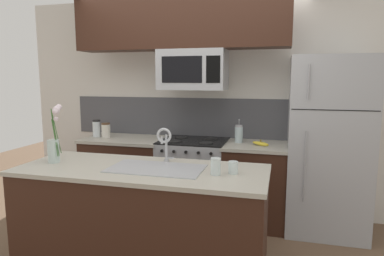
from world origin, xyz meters
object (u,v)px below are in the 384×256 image
(banana_bunch, at_px, (261,144))
(flower_vase, at_px, (54,145))
(refrigerator, at_px, (327,146))
(french_press, at_px, (239,134))
(stove_range, at_px, (194,179))
(storage_jar_tall, at_px, (97,128))
(storage_jar_medium, at_px, (106,130))
(spare_glass, at_px, (233,167))
(microwave, at_px, (193,70))
(sink_faucet, at_px, (165,140))
(drinking_glass, at_px, (216,166))

(banana_bunch, distance_m, flower_vase, 2.07)
(refrigerator, relative_size, french_press, 6.95)
(stove_range, relative_size, storage_jar_tall, 4.37)
(storage_jar_medium, bearing_deg, stove_range, 0.80)
(french_press, distance_m, spare_glass, 1.29)
(refrigerator, distance_m, flower_vase, 2.70)
(microwave, relative_size, french_press, 2.79)
(storage_jar_medium, bearing_deg, microwave, -0.28)
(sink_faucet, distance_m, drinking_glass, 0.57)
(storage_jar_medium, distance_m, spare_glass, 2.12)
(banana_bunch, bearing_deg, drinking_glass, -101.74)
(stove_range, height_order, storage_jar_medium, storage_jar_medium)
(flower_vase, bearing_deg, microwave, 53.94)
(drinking_glass, relative_size, flower_vase, 0.26)
(sink_faucet, distance_m, flower_vase, 0.95)
(french_press, bearing_deg, spare_glass, -84.73)
(storage_jar_tall, bearing_deg, spare_glass, -32.90)
(french_press, bearing_deg, stove_range, -173.33)
(banana_bunch, height_order, sink_faucet, sink_faucet)
(stove_range, distance_m, microwave, 1.26)
(flower_vase, bearing_deg, storage_jar_medium, 99.07)
(storage_jar_medium, bearing_deg, storage_jar_tall, -179.50)
(storage_jar_medium, xyz_separation_m, banana_bunch, (1.88, -0.04, -0.07))
(refrigerator, height_order, storage_jar_tall, refrigerator)
(refrigerator, relative_size, drinking_glass, 14.33)
(sink_faucet, bearing_deg, flower_vase, -165.98)
(stove_range, distance_m, sink_faucet, 1.22)
(banana_bunch, relative_size, french_press, 0.71)
(spare_glass, relative_size, flower_vase, 0.19)
(stove_range, distance_m, banana_bunch, 0.90)
(microwave, height_order, drinking_glass, microwave)
(sink_faucet, bearing_deg, banana_bunch, 52.57)
(microwave, bearing_deg, sink_faucet, -89.16)
(microwave, distance_m, flower_vase, 1.68)
(refrigerator, distance_m, storage_jar_medium, 2.57)
(french_press, distance_m, flower_vase, 1.95)
(storage_jar_tall, distance_m, spare_glass, 2.23)
(storage_jar_tall, bearing_deg, sink_faucet, -39.25)
(microwave, relative_size, spare_glass, 7.82)
(storage_jar_tall, distance_m, french_press, 1.75)
(stove_range, bearing_deg, flower_vase, -125.60)
(stove_range, distance_m, flower_vase, 1.68)
(microwave, relative_size, sink_faucet, 2.43)
(banana_bunch, height_order, drinking_glass, drinking_glass)
(microwave, xyz_separation_m, drinking_glass, (0.51, -1.27, -0.75))
(microwave, height_order, storage_jar_medium, microwave)
(refrigerator, relative_size, storage_jar_tall, 8.74)
(microwave, height_order, flower_vase, microwave)
(banana_bunch, relative_size, flower_vase, 0.38)
(stove_range, xyz_separation_m, refrigerator, (1.45, 0.02, 0.47))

